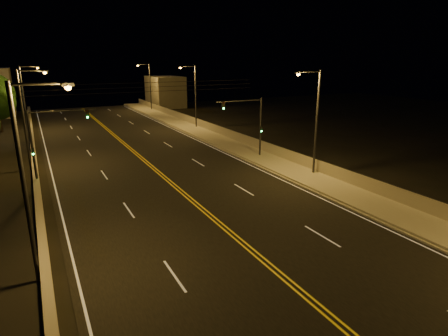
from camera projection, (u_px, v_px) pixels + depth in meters
name	position (u px, v px, depth m)	size (l,w,h in m)	color
road	(188.00, 197.00, 27.72)	(18.00, 120.00, 0.02)	black
sidewalk	(304.00, 175.00, 32.43)	(3.60, 120.00, 0.30)	#9B9781
curb	(286.00, 179.00, 31.63)	(0.14, 120.00, 0.15)	#9B9781
parapet_wall	(319.00, 166.00, 32.97)	(0.30, 120.00, 1.00)	gray
jersey_barrier	(40.00, 217.00, 23.28)	(0.45, 120.00, 0.78)	gray
distant_building_right	(165.00, 92.00, 79.93)	(6.00, 10.00, 6.34)	slate
parapet_rail	(319.00, 160.00, 32.82)	(0.06, 0.06, 120.00)	black
lane_markings	(188.00, 197.00, 27.65)	(17.32, 116.00, 0.00)	silver
streetlight_1	(314.00, 117.00, 31.27)	(2.55, 0.28, 9.02)	#2D2D33
streetlight_2	(194.00, 93.00, 53.48)	(2.55, 0.28, 9.02)	#2D2D33
streetlight_3	(149.00, 84.00, 72.75)	(2.55, 0.28, 9.02)	#2D2D33
streetlight_4	(29.00, 172.00, 15.94)	(2.55, 0.28, 9.02)	#2D2D33
streetlight_5	(26.00, 113.00, 33.20)	(2.55, 0.28, 9.02)	#2D2D33
streetlight_6	(26.00, 94.00, 50.87)	(2.55, 0.28, 9.02)	#2D2D33
traffic_signal_right	(252.00, 121.00, 37.33)	(5.11, 0.31, 6.16)	#2D2D33
traffic_signal_left	(45.00, 139.00, 29.06)	(5.11, 0.31, 6.16)	#2D2D33
overhead_wires	(146.00, 87.00, 33.76)	(22.00, 0.03, 0.83)	black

